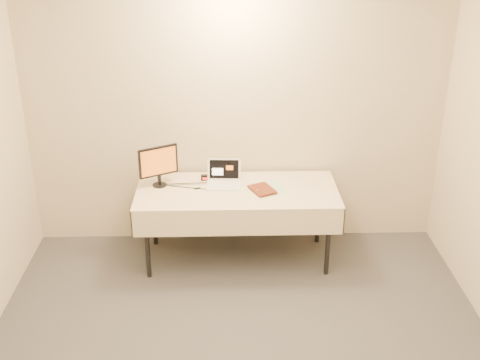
{
  "coord_description": "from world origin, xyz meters",
  "views": [
    {
      "loc": [
        -0.11,
        -2.95,
        3.13
      ],
      "look_at": [
        0.03,
        1.99,
        0.86
      ],
      "focal_mm": 45.0,
      "sensor_mm": 36.0,
      "label": 1
    }
  ],
  "objects_px": {
    "laptop": "(224,179)",
    "book": "(253,180)",
    "monitor": "(158,163)",
    "table": "(237,196)"
  },
  "relations": [
    {
      "from": "laptop",
      "to": "book",
      "type": "relative_size",
      "value": 1.3
    },
    {
      "from": "table",
      "to": "laptop",
      "type": "bearing_deg",
      "value": 132.6
    },
    {
      "from": "table",
      "to": "book",
      "type": "height_order",
      "value": "book"
    },
    {
      "from": "laptop",
      "to": "monitor",
      "type": "height_order",
      "value": "monitor"
    },
    {
      "from": "table",
      "to": "monitor",
      "type": "bearing_deg",
      "value": 171.54
    },
    {
      "from": "laptop",
      "to": "book",
      "type": "height_order",
      "value": "book"
    },
    {
      "from": "table",
      "to": "book",
      "type": "bearing_deg",
      "value": -26.54
    },
    {
      "from": "table",
      "to": "laptop",
      "type": "xyz_separation_m",
      "value": [
        -0.12,
        0.13,
        0.11
      ]
    },
    {
      "from": "laptop",
      "to": "book",
      "type": "distance_m",
      "value": 0.34
    },
    {
      "from": "table",
      "to": "monitor",
      "type": "relative_size",
      "value": 4.78
    }
  ]
}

